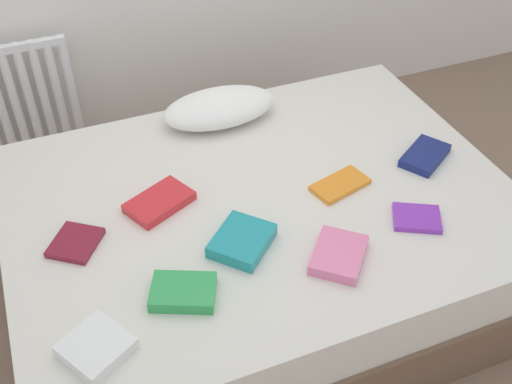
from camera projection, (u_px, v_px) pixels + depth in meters
name	position (u px, v px, depth m)	size (l,w,h in m)	color
ground_plane	(260.00, 280.00, 2.76)	(8.00, 8.00, 0.00)	#7F6651
bed	(260.00, 241.00, 2.60)	(2.00, 1.50, 0.50)	brown
radiator	(15.00, 101.00, 3.09)	(0.60, 0.04, 0.59)	white
pillow	(219.00, 108.00, 2.79)	(0.51, 0.28, 0.14)	white
textbook_red	(159.00, 202.00, 2.38)	(0.25, 0.15, 0.04)	red
textbook_green	(183.00, 292.00, 2.04)	(0.21, 0.15, 0.04)	green
textbook_navy	(425.00, 156.00, 2.60)	(0.23, 0.14, 0.04)	navy
textbook_pink	(339.00, 255.00, 2.16)	(0.22, 0.17, 0.04)	pink
textbook_teal	(242.00, 241.00, 2.21)	(0.22, 0.18, 0.05)	teal
textbook_white	(96.00, 347.00, 1.87)	(0.18, 0.18, 0.05)	white
textbook_purple	(417.00, 218.00, 2.32)	(0.17, 0.14, 0.02)	purple
textbook_orange	(340.00, 185.00, 2.47)	(0.23, 0.12, 0.02)	orange
textbook_maroon	(75.00, 243.00, 2.22)	(0.17, 0.16, 0.02)	maroon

